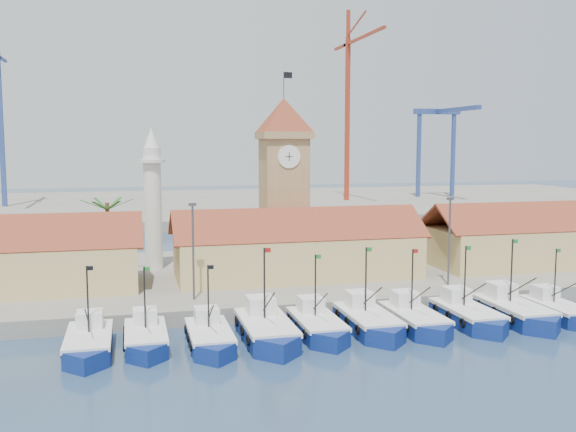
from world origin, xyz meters
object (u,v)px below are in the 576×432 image
object	(u,v)px
boat_5	(369,323)
clock_tower	(284,178)
minaret	(153,198)
boat_0	(89,345)

from	to	relation	value
boat_5	clock_tower	world-z (taller)	clock_tower
boat_5	minaret	distance (m)	31.44
boat_0	clock_tower	size ratio (longest dim) A/B	0.41
boat_5	clock_tower	size ratio (longest dim) A/B	0.44
boat_0	clock_tower	bearing A→B (deg)	48.13
minaret	clock_tower	bearing A→B (deg)	-7.61
minaret	boat_5	bearing A→B (deg)	-55.83
boat_0	minaret	bearing A→B (deg)	76.89
boat_5	minaret	world-z (taller)	minaret
boat_0	boat_5	xyz separation A→B (m)	(22.83, 0.39, 0.05)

